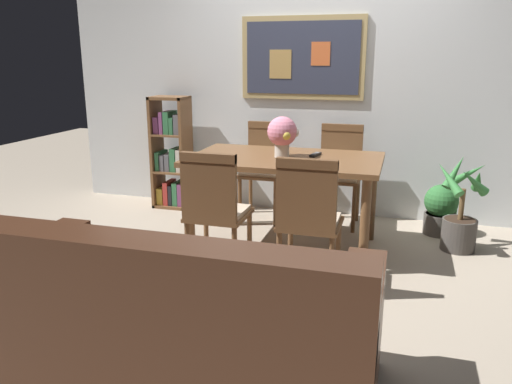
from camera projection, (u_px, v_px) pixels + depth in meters
The scene contains 13 objects.
ground_plane at pixel (287, 265), 3.78m from camera, with size 12.00×12.00×0.00m, color tan.
wall_back_with_painting at pixel (323, 79), 4.79m from camera, with size 5.20×0.14×2.60m.
dining_table at pixel (285, 169), 3.99m from camera, with size 1.49×0.89×0.75m.
dining_chair_near_left at pixel (215, 205), 3.43m from camera, with size 0.40×0.41×0.91m.
dining_chair_far_left at pixel (265, 162), 4.80m from camera, with size 0.40×0.41×0.91m.
dining_chair_near_right at pixel (309, 213), 3.24m from camera, with size 0.40×0.41×0.91m.
dining_chair_far_right at pixel (340, 166), 4.62m from camera, with size 0.40×0.41×0.91m.
leather_couch at pixel (174, 330), 2.29m from camera, with size 1.80×0.84×0.84m.
bookshelf at pixel (172, 157), 5.13m from camera, with size 0.36×0.28×1.13m.
potted_ivy at pixel (441, 210), 4.39m from camera, with size 0.29×0.30×0.50m.
potted_palm at pixel (460, 216), 4.01m from camera, with size 0.43×0.45×0.76m.
flower_vase at pixel (283, 133), 3.92m from camera, with size 0.24×0.23×0.32m.
tv_remote at pixel (315, 155), 4.00m from camera, with size 0.08×0.16×0.02m.
Camera 1 is at (0.77, -3.43, 1.51)m, focal length 35.47 mm.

